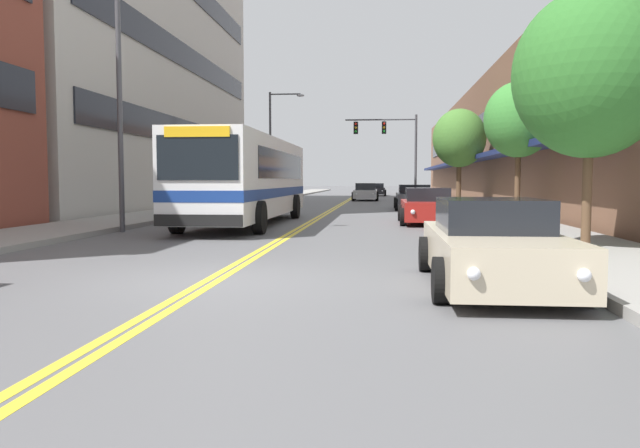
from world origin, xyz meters
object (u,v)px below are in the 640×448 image
traffic_signal_mast (392,140)px  car_red_parked_right_far (427,207)px  street_lamp_left_near (132,80)px  fire_hydrant (473,209)px  car_charcoal_moving_lead (376,190)px  car_white_parked_left_mid (255,197)px  street_tree_right_mid (519,120)px  street_tree_right_far (459,138)px  street_lamp_left_far (275,137)px  city_bus (249,176)px  car_dark_grey_parked_right_mid (414,198)px  car_champagne_parked_right_foreground (492,246)px  car_silver_moving_second (366,192)px  street_tree_right_near (590,74)px

traffic_signal_mast → car_red_parked_right_far: bearing=-87.7°
street_lamp_left_near → fire_hydrant: 12.32m
car_red_parked_right_far → car_charcoal_moving_lead: bearing=93.2°
car_charcoal_moving_lead → car_white_parked_left_mid: bearing=-101.9°
car_charcoal_moving_lead → car_red_parked_right_far: bearing=-86.8°
street_lamp_left_near → street_tree_right_mid: (12.55, 4.99, -0.84)m
street_tree_right_far → street_lamp_left_far: bearing=145.0°
car_charcoal_moving_lead → street_lamp_left_near: street_lamp_left_near is taller
city_bus → car_red_parked_right_far: bearing=7.4°
car_dark_grey_parked_right_mid → city_bus: bearing=-119.2°
street_lamp_left_near → street_tree_right_mid: street_lamp_left_near is taller
car_champagne_parked_right_foreground → traffic_signal_mast: bearing=91.5°
car_white_parked_left_mid → street_tree_right_mid: 16.34m
car_red_parked_right_far → street_tree_right_mid: street_tree_right_mid is taller
car_champagne_parked_right_foreground → car_charcoal_moving_lead: size_ratio=1.01×
car_charcoal_moving_lead → car_silver_moving_second: (-0.70, -15.22, 0.04)m
street_lamp_left_far → street_tree_right_near: 32.70m
city_bus → street_tree_right_near: 12.84m
car_dark_grey_parked_right_mid → street_tree_right_far: bearing=30.8°
car_red_parked_right_far → street_lamp_left_far: size_ratio=0.59×
car_charcoal_moving_lead → fire_hydrant: 42.20m
car_dark_grey_parked_right_mid → street_tree_right_far: size_ratio=0.88×
city_bus → car_silver_moving_second: (3.58, 26.97, -1.11)m
car_dark_grey_parked_right_mid → car_silver_moving_second: (-3.05, 15.10, 0.00)m
car_charcoal_moving_lead → fire_hydrant: bearing=-84.8°
street_lamp_left_far → street_tree_right_mid: 24.33m
car_champagne_parked_right_foreground → car_silver_moving_second: 39.99m
car_champagne_parked_right_foreground → car_red_parked_right_far: bearing=90.0°
city_bus → car_white_parked_left_mid: city_bus is taller
car_red_parked_right_far → street_tree_right_far: size_ratio=0.84×
traffic_signal_mast → street_lamp_left_near: 30.21m
city_bus → street_tree_right_far: bearing=55.5°
city_bus → street_tree_right_near: street_tree_right_near is taller
street_lamp_left_near → street_lamp_left_far: size_ratio=0.98×
street_tree_right_far → fire_hydrant: size_ratio=6.57×
car_champagne_parked_right_foreground → street_lamp_left_near: (-9.27, 8.89, 4.02)m
car_silver_moving_second → street_lamp_left_far: 9.14m
street_tree_right_far → car_charcoal_moving_lead: bearing=99.7°
street_tree_right_near → street_tree_right_far: 22.03m
fire_hydrant → city_bus: bearing=-178.8°
car_white_parked_left_mid → car_silver_moving_second: size_ratio=0.90×
car_champagne_parked_right_foreground → street_tree_right_near: (2.72, 4.28, 3.24)m
street_tree_right_near → street_tree_right_mid: bearing=86.7°
car_dark_grey_parked_right_mid → street_tree_right_near: size_ratio=0.88×
car_champagne_parked_right_foreground → car_charcoal_moving_lead: 55.15m
car_silver_moving_second → fire_hydrant: size_ratio=5.91×
car_dark_grey_parked_right_mid → street_lamp_left_near: street_lamp_left_near is taller
street_lamp_left_far → fire_hydrant: size_ratio=9.45×
car_red_parked_right_far → car_charcoal_moving_lead: car_red_parked_right_far is taller
car_silver_moving_second → fire_hydrant: bearing=-80.4°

